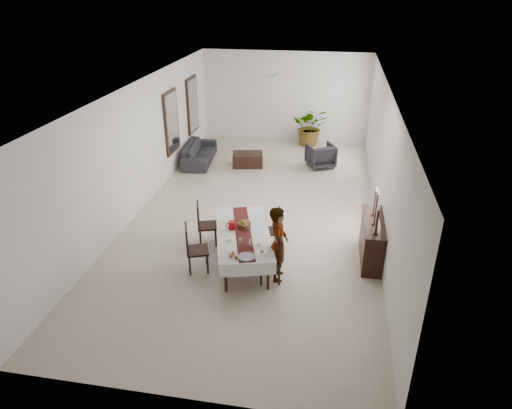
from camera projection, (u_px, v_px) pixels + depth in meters
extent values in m
cube|color=beige|center=(257.00, 211.00, 11.85)|extent=(6.00, 12.00, 0.00)
cube|color=white|center=(257.00, 87.00, 10.43)|extent=(6.00, 12.00, 0.02)
cube|color=white|center=(285.00, 97.00, 16.44)|extent=(6.00, 0.02, 3.20)
cube|color=white|center=(176.00, 310.00, 5.85)|extent=(6.00, 0.02, 3.20)
cube|color=white|center=(141.00, 146.00, 11.61)|extent=(0.02, 12.00, 3.20)
cube|color=white|center=(383.00, 161.00, 10.68)|extent=(0.02, 12.00, 3.20)
cube|color=black|center=(243.00, 233.00, 9.48)|extent=(1.47, 2.38, 0.05)
cylinder|color=black|center=(226.00, 278.00, 8.66)|extent=(0.08, 0.08, 0.64)
cylinder|color=black|center=(268.00, 275.00, 8.73)|extent=(0.08, 0.08, 0.64)
cylinder|color=black|center=(223.00, 224.00, 10.54)|extent=(0.08, 0.08, 0.64)
cylinder|color=black|center=(258.00, 223.00, 10.61)|extent=(0.08, 0.08, 0.64)
cube|color=silver|center=(243.00, 232.00, 9.47)|extent=(1.68, 2.58, 0.01)
cube|color=white|center=(217.00, 239.00, 9.48)|extent=(0.64, 2.29, 0.28)
cube|color=white|center=(269.00, 236.00, 9.57)|extent=(0.64, 2.29, 0.28)
cube|color=white|center=(248.00, 270.00, 8.47)|extent=(1.05, 0.30, 0.28)
cube|color=silver|center=(240.00, 212.00, 10.59)|extent=(1.05, 0.30, 0.28)
cube|color=maroon|center=(243.00, 232.00, 9.47)|extent=(0.92, 2.31, 0.00)
cylinder|color=#980B0B|center=(232.00, 225.00, 9.53)|extent=(0.17, 0.17, 0.18)
torus|color=maroon|center=(228.00, 226.00, 9.52)|extent=(0.11, 0.05, 0.11)
cylinder|color=white|center=(251.00, 243.00, 8.91)|extent=(0.06, 0.06, 0.16)
cylinder|color=white|center=(240.00, 241.00, 8.97)|extent=(0.06, 0.06, 0.16)
cylinder|color=silver|center=(245.00, 227.00, 9.48)|extent=(0.06, 0.06, 0.16)
cylinder|color=white|center=(259.00, 244.00, 8.99)|extent=(0.08, 0.08, 0.06)
cylinder|color=white|center=(259.00, 245.00, 9.00)|extent=(0.14, 0.14, 0.01)
cylinder|color=white|center=(230.00, 239.00, 9.14)|extent=(0.08, 0.08, 0.06)
cylinder|color=white|center=(230.00, 240.00, 9.15)|extent=(0.14, 0.14, 0.01)
cylinder|color=white|center=(262.00, 252.00, 8.75)|extent=(0.22, 0.22, 0.01)
sphere|color=tan|center=(262.00, 251.00, 8.74)|extent=(0.08, 0.08, 0.08)
cylinder|color=silver|center=(231.00, 250.00, 8.82)|extent=(0.22, 0.22, 0.01)
cylinder|color=silver|center=(228.00, 221.00, 9.89)|extent=(0.22, 0.22, 0.01)
cylinder|color=#3F3F44|center=(247.00, 257.00, 8.60)|extent=(0.33, 0.33, 0.02)
cylinder|color=#923D15|center=(236.00, 257.00, 8.55)|extent=(0.06, 0.06, 0.07)
cylinder|color=#964915|center=(231.00, 256.00, 8.59)|extent=(0.06, 0.06, 0.07)
cylinder|color=#995416|center=(233.00, 253.00, 8.68)|extent=(0.06, 0.06, 0.07)
cylinder|color=brown|center=(245.00, 225.00, 9.66)|extent=(0.28, 0.28, 0.09)
sphere|color=#A32B10|center=(246.00, 221.00, 9.64)|extent=(0.08, 0.08, 0.08)
sphere|color=olive|center=(243.00, 221.00, 9.65)|extent=(0.07, 0.07, 0.07)
sphere|color=gold|center=(245.00, 223.00, 9.58)|extent=(0.08, 0.08, 0.08)
cube|color=black|center=(270.00, 261.00, 8.94)|extent=(0.51, 0.51, 0.05)
cylinder|color=black|center=(279.00, 276.00, 8.90)|extent=(0.05, 0.05, 0.43)
cylinder|color=black|center=(278.00, 266.00, 9.21)|extent=(0.05, 0.05, 0.43)
cylinder|color=black|center=(261.00, 276.00, 8.89)|extent=(0.05, 0.05, 0.43)
cylinder|color=black|center=(260.00, 266.00, 9.20)|extent=(0.05, 0.05, 0.43)
cube|color=black|center=(280.00, 248.00, 8.82)|extent=(0.13, 0.43, 0.55)
cube|color=black|center=(272.00, 231.00, 10.09)|extent=(0.48, 0.48, 0.04)
cylinder|color=black|center=(280.00, 243.00, 10.06)|extent=(0.05, 0.05, 0.39)
cylinder|color=black|center=(278.00, 235.00, 10.35)|extent=(0.05, 0.05, 0.39)
cylinder|color=black|center=(266.00, 243.00, 10.03)|extent=(0.05, 0.05, 0.39)
cylinder|color=black|center=(264.00, 236.00, 10.32)|extent=(0.05, 0.05, 0.39)
cube|color=black|center=(280.00, 220.00, 9.99)|extent=(0.14, 0.38, 0.50)
cube|color=black|center=(198.00, 251.00, 9.27)|extent=(0.56, 0.56, 0.05)
cylinder|color=black|center=(189.00, 257.00, 9.51)|extent=(0.06, 0.06, 0.43)
cylinder|color=black|center=(190.00, 266.00, 9.19)|extent=(0.06, 0.06, 0.43)
cylinder|color=black|center=(206.00, 255.00, 9.57)|extent=(0.06, 0.06, 0.43)
cylinder|color=black|center=(208.00, 264.00, 9.25)|extent=(0.06, 0.06, 0.43)
cube|color=black|center=(187.00, 239.00, 9.11)|extent=(0.19, 0.43, 0.56)
cube|color=black|center=(207.00, 226.00, 10.24)|extent=(0.53, 0.53, 0.05)
cylinder|color=black|center=(200.00, 231.00, 10.48)|extent=(0.05, 0.05, 0.42)
cylinder|color=black|center=(200.00, 239.00, 10.17)|extent=(0.05, 0.05, 0.42)
cylinder|color=black|center=(215.00, 231.00, 10.52)|extent=(0.05, 0.05, 0.42)
cylinder|color=black|center=(216.00, 238.00, 10.21)|extent=(0.05, 0.05, 0.42)
cube|color=black|center=(198.00, 215.00, 10.09)|extent=(0.16, 0.41, 0.54)
imported|color=#95969D|center=(278.00, 244.00, 8.88)|extent=(0.43, 0.61, 1.57)
cube|color=black|center=(371.00, 241.00, 9.64)|extent=(0.40, 1.49, 0.89)
cube|color=black|center=(374.00, 222.00, 9.43)|extent=(0.44, 1.55, 0.03)
cylinder|color=black|center=(376.00, 234.00, 8.94)|extent=(0.10, 0.10, 0.03)
cylinder|color=black|center=(377.00, 222.00, 8.82)|extent=(0.05, 0.05, 0.50)
cylinder|color=white|center=(379.00, 209.00, 8.70)|extent=(0.04, 0.04, 0.08)
cylinder|color=black|center=(374.00, 224.00, 9.29)|extent=(0.10, 0.10, 0.03)
cylinder|color=black|center=(376.00, 209.00, 9.14)|extent=(0.05, 0.05, 0.64)
cylinder|color=beige|center=(379.00, 193.00, 8.98)|extent=(0.04, 0.04, 0.08)
cylinder|color=black|center=(373.00, 215.00, 9.64)|extent=(0.10, 0.10, 0.03)
cylinder|color=black|center=(375.00, 203.00, 9.51)|extent=(0.05, 0.05, 0.54)
cylinder|color=beige|center=(377.00, 189.00, 9.37)|extent=(0.04, 0.04, 0.08)
imported|color=#2B292F|center=(199.00, 153.00, 14.95)|extent=(1.03, 2.19, 0.62)
imported|color=#2C292F|center=(321.00, 155.00, 14.52)|extent=(1.07, 1.08, 0.75)
cube|color=black|center=(248.00, 160.00, 14.65)|extent=(1.05, 0.80, 0.42)
imported|color=#2C6127|center=(311.00, 127.00, 16.28)|extent=(1.31, 1.16, 1.38)
cube|color=black|center=(171.00, 122.00, 13.54)|extent=(0.06, 1.05, 1.85)
cube|color=silver|center=(173.00, 122.00, 13.54)|extent=(0.01, 0.90, 1.70)
cube|color=black|center=(192.00, 105.00, 15.40)|extent=(0.06, 1.05, 1.85)
cube|color=silver|center=(193.00, 105.00, 15.39)|extent=(0.01, 0.90, 1.70)
cylinder|color=white|center=(275.00, 69.00, 13.13)|extent=(0.04, 0.04, 0.20)
cylinder|color=silver|center=(274.00, 76.00, 13.21)|extent=(0.16, 0.16, 0.08)
cube|color=silver|center=(276.00, 74.00, 13.52)|extent=(0.10, 0.55, 0.01)
cube|color=white|center=(273.00, 78.00, 12.90)|extent=(0.10, 0.55, 0.01)
cube|color=silver|center=(286.00, 76.00, 13.16)|extent=(0.55, 0.10, 0.01)
cube|color=silver|center=(263.00, 75.00, 13.27)|extent=(0.55, 0.10, 0.01)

